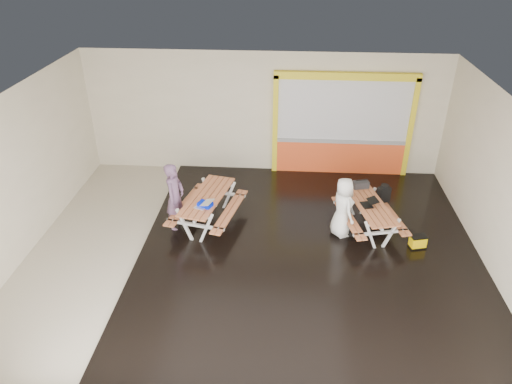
# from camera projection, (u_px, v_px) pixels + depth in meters

# --- Properties ---
(room) EXTENTS (10.02, 8.02, 3.52)m
(room) POSITION_uv_depth(u_px,v_px,m) (253.00, 182.00, 9.79)
(room) COLOR #BAB19D
(room) RESTS_ON ground
(deck) EXTENTS (7.50, 7.98, 0.05)m
(deck) POSITION_uv_depth(u_px,v_px,m) (309.00, 252.00, 10.57)
(deck) COLOR black
(deck) RESTS_ON room
(kiosk) EXTENTS (3.88, 0.16, 3.00)m
(kiosk) POSITION_uv_depth(u_px,v_px,m) (342.00, 127.00, 13.21)
(kiosk) COLOR #F75624
(kiosk) RESTS_ON room
(picnic_table_left) EXTENTS (1.78, 2.28, 0.82)m
(picnic_table_left) POSITION_uv_depth(u_px,v_px,m) (208.00, 203.00, 11.26)
(picnic_table_left) COLOR #C07147
(picnic_table_left) RESTS_ON deck
(picnic_table_right) EXTENTS (1.66, 2.11, 0.75)m
(picnic_table_right) POSITION_uv_depth(u_px,v_px,m) (370.00, 211.00, 11.03)
(picnic_table_right) COLOR #C07147
(picnic_table_right) RESTS_ON deck
(person_left) EXTENTS (0.52, 0.69, 1.70)m
(person_left) POSITION_uv_depth(u_px,v_px,m) (175.00, 197.00, 11.03)
(person_left) COLOR #654868
(person_left) RESTS_ON deck
(person_right) EXTENTS (0.70, 0.83, 1.45)m
(person_right) POSITION_uv_depth(u_px,v_px,m) (343.00, 207.00, 10.76)
(person_right) COLOR white
(person_right) RESTS_ON deck
(laptop_left) EXTENTS (0.47, 0.45, 0.16)m
(laptop_left) POSITION_uv_depth(u_px,v_px,m) (204.00, 204.00, 10.72)
(laptop_left) COLOR silver
(laptop_left) RESTS_ON picnic_table_left
(laptop_right) EXTENTS (0.42, 0.39, 0.15)m
(laptop_right) POSITION_uv_depth(u_px,v_px,m) (369.00, 203.00, 10.89)
(laptop_right) COLOR black
(laptop_right) RESTS_ON picnic_table_right
(blue_pouch) EXTENTS (0.37, 0.32, 0.09)m
(blue_pouch) POSITION_uv_depth(u_px,v_px,m) (205.00, 204.00, 10.74)
(blue_pouch) COLOR #0017D3
(blue_pouch) RESTS_ON picnic_table_left
(toolbox) EXTENTS (0.42, 0.28, 0.22)m
(toolbox) POSITION_uv_depth(u_px,v_px,m) (361.00, 185.00, 11.59)
(toolbox) COLOR black
(toolbox) RESTS_ON picnic_table_right
(backpack) EXTENTS (0.35, 0.31, 0.49)m
(backpack) POSITION_uv_depth(u_px,v_px,m) (384.00, 194.00, 11.51)
(backpack) COLOR black
(backpack) RESTS_ON picnic_table_right
(dark_case) EXTENTS (0.40, 0.34, 0.13)m
(dark_case) POSITION_uv_depth(u_px,v_px,m) (350.00, 231.00, 11.11)
(dark_case) COLOR black
(dark_case) RESTS_ON deck
(fluke_bag) EXTENTS (0.40, 0.31, 0.31)m
(fluke_bag) POSITION_uv_depth(u_px,v_px,m) (418.00, 242.00, 10.60)
(fluke_bag) COLOR black
(fluke_bag) RESTS_ON deck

